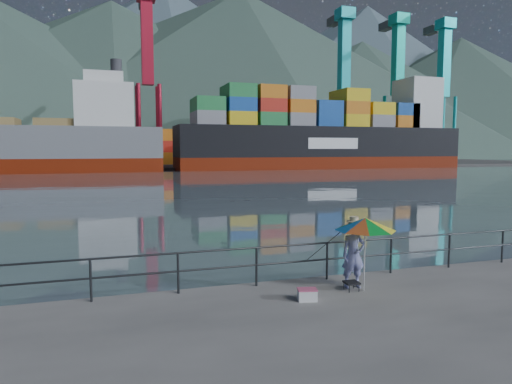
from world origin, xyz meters
The scene contains 13 objects.
harbor_water centered at (0.00, 130.00, 0.00)m, with size 500.00×280.00×0.00m, color slate.
far_dock centered at (10.00, 93.00, 0.00)m, with size 200.00×40.00×0.40m, color #514F4C.
guardrail centered at (0.00, 1.70, 0.52)m, with size 22.00×0.06×1.03m.
mountains centered at (38.82, 207.75, 35.55)m, with size 600.00×332.80×80.00m.
port_cranes centered at (31.00, 84.00, 16.00)m, with size 116.00×28.00×38.40m.
container_stacks centered at (32.49, 93.78, 2.99)m, with size 58.00×8.40×7.80m.
fisherman centered at (3.31, 0.85, 0.84)m, with size 0.61×0.40×1.67m, color navy.
beach_umbrella centered at (3.41, 0.49, 1.68)m, with size 1.98×1.98×1.83m.
folding_stool centered at (3.14, 0.62, 0.12)m, with size 0.36×0.36×0.23m.
cooler_bag centered at (1.78, 0.26, 0.12)m, with size 0.43×0.29×0.25m, color white.
fishing_rod centered at (2.97, 1.82, 0.00)m, with size 0.02×0.02×2.31m, color black.
bulk_carrier centered at (-16.83, 70.02, 4.16)m, with size 49.00×8.48×14.50m.
container_ship centered at (38.11, 70.87, 5.87)m, with size 55.89×9.32×18.10m.
Camera 1 is at (-2.49, -9.19, 3.52)m, focal length 32.00 mm.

